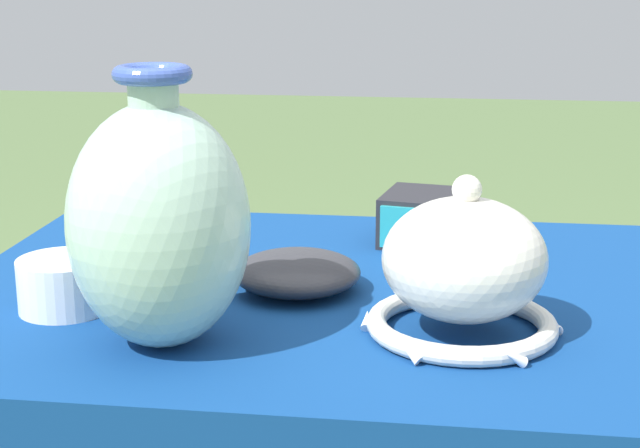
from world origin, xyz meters
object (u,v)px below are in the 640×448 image
(vase_tall_bulbous, at_px, (159,223))
(bowl_shallow_charcoal, at_px, (297,272))
(vase_dome_bell, at_px, (464,271))
(pot_squat_porcelain, at_px, (64,284))
(mosaic_tile_box, at_px, (429,218))

(vase_tall_bulbous, bearing_deg, bowl_shallow_charcoal, 59.34)
(vase_tall_bulbous, bearing_deg, vase_dome_bell, 12.83)
(vase_tall_bulbous, height_order, pot_squat_porcelain, vase_tall_bulbous)
(vase_tall_bulbous, distance_m, mosaic_tile_box, 0.52)
(bowl_shallow_charcoal, xyz_separation_m, pot_squat_porcelain, (-0.26, -0.10, 0.01))
(pot_squat_porcelain, bearing_deg, mosaic_tile_box, 39.87)
(vase_tall_bulbous, bearing_deg, pot_squat_porcelain, 149.01)
(vase_dome_bell, height_order, pot_squat_porcelain, vase_dome_bell)
(bowl_shallow_charcoal, distance_m, pot_squat_porcelain, 0.28)
(pot_squat_porcelain, bearing_deg, vase_tall_bulbous, -30.99)
(vase_dome_bell, relative_size, mosaic_tile_box, 1.47)
(bowl_shallow_charcoal, relative_size, pot_squat_porcelain, 1.47)
(vase_dome_bell, height_order, bowl_shallow_charcoal, vase_dome_bell)
(mosaic_tile_box, distance_m, pot_squat_porcelain, 0.54)
(vase_dome_bell, bearing_deg, pot_squat_porcelain, 178.11)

